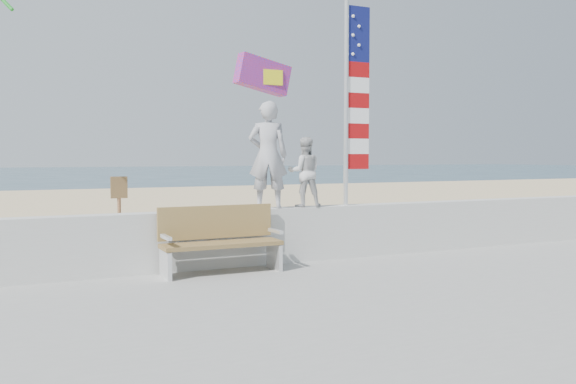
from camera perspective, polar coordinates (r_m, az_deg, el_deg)
name	(u,v)px	position (r m, az deg, el deg)	size (l,w,h in m)	color
ground	(331,299)	(8.36, 4.09, -9.97)	(220.00, 220.00, 0.00)	#294353
sand	(167,227)	(16.69, -11.26, -3.21)	(90.00, 40.00, 0.08)	#D2B98C
seawall	(272,235)	(10.01, -1.53, -4.08)	(30.00, 0.35, 0.90)	beige
adult	(268,155)	(9.90, -1.89, 3.48)	(0.63, 0.42, 1.74)	#9E9EA3
child	(305,172)	(10.19, 1.57, 1.88)	(0.57, 0.44, 1.17)	#B8B8B8
bench	(220,239)	(9.21, -6.40, -4.39)	(1.80, 0.57, 1.00)	olive
flag	(353,94)	(10.69, 6.06, 9.06)	(0.50, 0.08, 3.50)	silver
parafoil_kite	(264,76)	(11.46, -2.28, 10.84)	(1.11, 0.36, 0.75)	red
sign	(119,207)	(12.19, -15.51, -1.39)	(0.32, 0.07, 1.46)	brown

